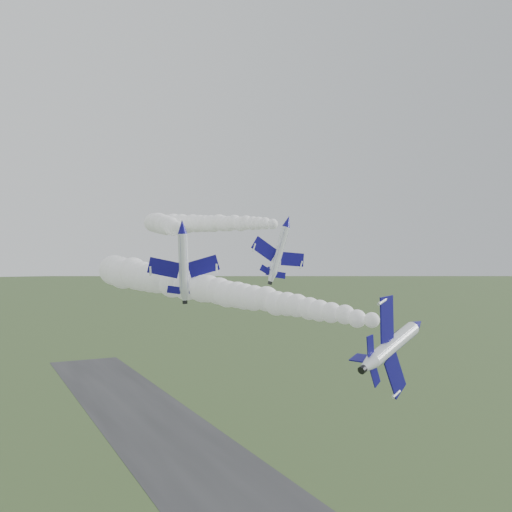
{
  "coord_description": "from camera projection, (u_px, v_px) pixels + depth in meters",
  "views": [
    {
      "loc": [
        -38.06,
        -57.6,
        39.54
      ],
      "look_at": [
        0.17,
        18.1,
        39.18
      ],
      "focal_mm": 40.0,
      "sensor_mm": 36.0,
      "label": 1
    }
  ],
  "objects": [
    {
      "name": "runway",
      "position": [
        223.0,
        489.0,
        95.52
      ],
      "size": [
        24.0,
        260.0,
        0.04
      ],
      "primitive_type": "cube",
      "color": "#2C2C2E",
      "rests_on": "ground"
    },
    {
      "name": "jet_lead",
      "position": [
        418.0,
        324.0,
        61.34
      ],
      "size": [
        6.09,
        12.4,
        10.15
      ],
      "rotation": [
        0.0,
        1.28,
        0.36
      ],
      "color": "white"
    },
    {
      "name": "smoke_trail_jet_lead",
      "position": [
        214.0,
        290.0,
        83.21
      ],
      "size": [
        25.63,
        56.43,
        5.37
      ],
      "primitive_type": null,
      "rotation": [
        0.0,
        0.0,
        0.36
      ],
      "color": "white"
    },
    {
      "name": "jet_pair_left",
      "position": [
        182.0,
        226.0,
        84.2
      ],
      "size": [
        10.62,
        12.41,
        3.1
      ],
      "rotation": [
        0.0,
        -0.04,
        -0.25
      ],
      "color": "white"
    },
    {
      "name": "smoke_trail_jet_pair_left",
      "position": [
        165.0,
        225.0,
        120.78
      ],
      "size": [
        21.62,
        68.05,
        4.98
      ],
      "primitive_type": null,
      "rotation": [
        0.0,
        0.0,
        -0.25
      ],
      "color": "white"
    },
    {
      "name": "jet_pair_right",
      "position": [
        288.0,
        221.0,
        93.16
      ],
      "size": [
        9.28,
        11.74,
        3.81
      ],
      "rotation": [
        0.0,
        0.32,
        0.0
      ],
      "color": "white"
    },
    {
      "name": "smoke_trail_jet_pair_right",
      "position": [
        199.0,
        223.0,
        128.28
      ],
      "size": [
        5.25,
        73.69,
        5.14
      ],
      "primitive_type": null,
      "rotation": [
        0.0,
        0.0,
        0.0
      ],
      "color": "white"
    }
  ]
}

